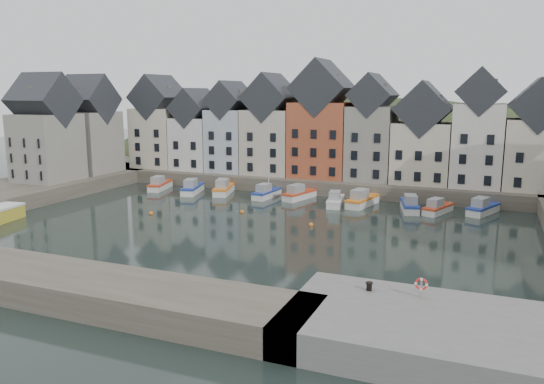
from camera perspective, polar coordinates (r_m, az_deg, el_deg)
The scene contains 21 objects.
ground at distance 57.44m, azimuth -3.06°, elevation -4.26°, with size 260.00×260.00×0.00m, color black.
far_quay at distance 84.72m, azimuth 5.64°, elevation 1.25°, with size 90.00×16.00×2.00m, color #4C483A.
left_quay at distance 81.94m, azimuth -26.18°, elevation -0.13°, with size 14.00×54.00×2.00m, color #4C483A.
near_quay at distance 33.17m, azimuth 17.59°, elevation -14.41°, with size 18.00×10.00×2.00m, color #60605E.
near_wall at distance 46.11m, azimuth -26.89°, elevation -7.92°, with size 50.00×6.00×2.00m, color #4C483A.
hillside at distance 113.58m, azimuth 9.28°, elevation -6.24°, with size 153.60×70.40×64.00m.
far_terrace at distance 81.01m, azimuth 7.52°, elevation 6.39°, with size 72.37×8.16×17.78m.
left_terrace at distance 87.55m, azimuth -21.04°, elevation 6.09°, with size 7.65×17.00×15.69m.
mooring_buoys at distance 63.75m, azimuth -4.27°, elevation -2.63°, with size 20.50×5.50×0.50m.
boat_a at distance 83.72m, azimuth -11.98°, elevation 0.75°, with size 3.23×6.46×2.38m.
boat_b at distance 79.63m, azimuth -8.59°, elevation 0.38°, with size 3.63×6.78×2.49m.
boat_c at distance 78.61m, azimuth -5.23°, elevation 0.35°, with size 3.78×7.00×2.57m.
boat_d at distance 75.39m, azimuth -0.63°, elevation -0.07°, with size 2.39×6.18×11.54m.
boat_e at distance 74.51m, azimuth 2.89°, elevation -0.24°, with size 3.44×6.51×2.39m.
boat_f at distance 70.68m, azimuth 6.83°, elevation -0.93°, with size 2.76×6.12×2.27m.
boat_g at distance 70.86m, azimuth 9.64°, elevation -0.89°, with size 3.38×7.04×2.60m.
boat_h at distance 69.28m, azimuth 14.60°, elevation -1.40°, with size 3.36×6.57×2.42m.
boat_i at distance 68.79m, azimuth 17.37°, elevation -1.68°, with size 3.54×5.96×2.19m.
boat_j at distance 70.36m, azimuth 21.71°, elevation -1.64°, with size 4.06×6.46×2.38m.
mooring_bollard at distance 35.78m, azimuth 10.41°, elevation -9.91°, with size 0.48×0.48×0.56m.
life_ring_post at distance 35.18m, azimuth 15.76°, elevation -9.55°, with size 0.80×0.17×1.30m.
Camera 1 is at (23.85, -50.12, 14.77)m, focal length 35.00 mm.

